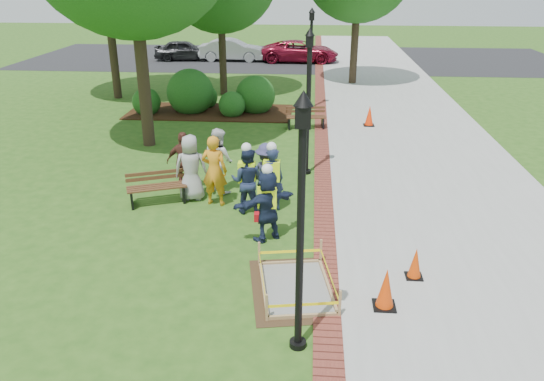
# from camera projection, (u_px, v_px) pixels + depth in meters

# --- Properties ---
(ground) EXTENTS (100.00, 100.00, 0.00)m
(ground) POSITION_uv_depth(u_px,v_px,m) (245.00, 253.00, 11.60)
(ground) COLOR #285116
(ground) RESTS_ON ground
(sidewalk) EXTENTS (6.00, 60.00, 0.02)m
(sidewalk) POSITION_uv_depth(u_px,v_px,m) (406.00, 129.00, 20.43)
(sidewalk) COLOR #9E9E99
(sidewalk) RESTS_ON ground
(brick_edging) EXTENTS (0.50, 60.00, 0.03)m
(brick_edging) POSITION_uv_depth(u_px,v_px,m) (321.00, 127.00, 20.66)
(brick_edging) COLOR maroon
(brick_edging) RESTS_ON ground
(mulch_bed) EXTENTS (7.00, 3.00, 0.05)m
(mulch_bed) POSITION_uv_depth(u_px,v_px,m) (210.00, 112.00, 22.83)
(mulch_bed) COLOR #381E0F
(mulch_bed) RESTS_ON ground
(parking_lot) EXTENTS (36.00, 12.00, 0.01)m
(parking_lot) POSITION_uv_depth(u_px,v_px,m) (293.00, 58.00, 36.40)
(parking_lot) COLOR black
(parking_lot) RESTS_ON ground
(wet_concrete_pad) EXTENTS (2.06, 2.55, 0.55)m
(wet_concrete_pad) POSITION_uv_depth(u_px,v_px,m) (296.00, 279.00, 10.21)
(wet_concrete_pad) COLOR #47331E
(wet_concrete_pad) RESTS_ON ground
(bench_near) EXTENTS (1.61, 1.02, 0.83)m
(bench_near) POSITION_uv_depth(u_px,v_px,m) (157.00, 194.00, 13.95)
(bench_near) COLOR brown
(bench_near) RESTS_ON ground
(bench_far) EXTENTS (1.56, 0.68, 0.82)m
(bench_far) POSITION_uv_depth(u_px,v_px,m) (306.00, 122.00, 20.46)
(bench_far) COLOR #51381B
(bench_far) RESTS_ON ground
(cone_front) EXTENTS (0.41, 0.41, 0.82)m
(cone_front) POSITION_uv_depth(u_px,v_px,m) (386.00, 289.00, 9.60)
(cone_front) COLOR black
(cone_front) RESTS_ON ground
(cone_back) EXTENTS (0.34, 0.34, 0.67)m
(cone_back) POSITION_uv_depth(u_px,v_px,m) (415.00, 264.00, 10.55)
(cone_back) COLOR black
(cone_back) RESTS_ON ground
(cone_far) EXTENTS (0.42, 0.42, 0.82)m
(cone_far) POSITION_uv_depth(u_px,v_px,m) (369.00, 116.00, 20.72)
(cone_far) COLOR black
(cone_far) RESTS_ON ground
(toolbox) EXTENTS (0.41, 0.25, 0.20)m
(toolbox) POSITION_uv_depth(u_px,v_px,m) (262.00, 217.00, 13.06)
(toolbox) COLOR #B40D16
(toolbox) RESTS_ON ground
(lamp_near) EXTENTS (0.28, 0.28, 4.26)m
(lamp_near) POSITION_uv_depth(u_px,v_px,m) (301.00, 210.00, 7.79)
(lamp_near) COLOR black
(lamp_near) RESTS_ON ground
(lamp_mid) EXTENTS (0.28, 0.28, 4.26)m
(lamp_mid) POSITION_uv_depth(u_px,v_px,m) (308.00, 92.00, 15.14)
(lamp_mid) COLOR black
(lamp_mid) RESTS_ON ground
(lamp_far) EXTENTS (0.28, 0.28, 4.26)m
(lamp_far) POSITION_uv_depth(u_px,v_px,m) (311.00, 51.00, 22.49)
(lamp_far) COLOR black
(lamp_far) RESTS_ON ground
(shrub_a) EXTENTS (1.20, 1.20, 1.20)m
(shrub_a) POSITION_uv_depth(u_px,v_px,m) (148.00, 114.00, 22.62)
(shrub_a) COLOR #194F16
(shrub_a) RESTS_ON ground
(shrub_b) EXTENTS (1.99, 1.99, 1.99)m
(shrub_b) POSITION_uv_depth(u_px,v_px,m) (191.00, 112.00, 22.93)
(shrub_b) COLOR #194F16
(shrub_b) RESTS_ON ground
(shrub_c) EXTENTS (1.12, 1.12, 1.12)m
(shrub_c) POSITION_uv_depth(u_px,v_px,m) (232.00, 116.00, 22.28)
(shrub_c) COLOR #194F16
(shrub_c) RESTS_ON ground
(shrub_d) EXTENTS (1.69, 1.69, 1.69)m
(shrub_d) POSITION_uv_depth(u_px,v_px,m) (256.00, 112.00, 22.93)
(shrub_d) COLOR #194F16
(shrub_d) RESTS_ON ground
(shrub_e) EXTENTS (1.08, 1.08, 1.08)m
(shrub_e) POSITION_uv_depth(u_px,v_px,m) (206.00, 107.00, 23.69)
(shrub_e) COLOR #194F16
(shrub_e) RESTS_ON ground
(casual_person_a) EXTENTS (0.60, 0.41, 1.78)m
(casual_person_a) POSITION_uv_depth(u_px,v_px,m) (191.00, 168.00, 13.98)
(casual_person_a) COLOR #999999
(casual_person_a) RESTS_ON ground
(casual_person_b) EXTENTS (0.66, 0.48, 1.88)m
(casual_person_b) POSITION_uv_depth(u_px,v_px,m) (214.00, 171.00, 13.64)
(casual_person_b) COLOR orange
(casual_person_b) RESTS_ON ground
(casual_person_c) EXTENTS (0.66, 0.67, 1.79)m
(casual_person_c) POSITION_uv_depth(u_px,v_px,m) (219.00, 160.00, 14.51)
(casual_person_c) COLOR silver
(casual_person_c) RESTS_ON ground
(casual_person_d) EXTENTS (0.55, 0.36, 1.68)m
(casual_person_d) POSITION_uv_depth(u_px,v_px,m) (185.00, 162.00, 14.56)
(casual_person_d) COLOR #572C23
(casual_person_d) RESTS_ON ground
(casual_person_e) EXTENTS (0.62, 0.61, 1.66)m
(casual_person_e) POSITION_uv_depth(u_px,v_px,m) (267.00, 174.00, 13.71)
(casual_person_e) COLOR #383761
(casual_person_e) RESTS_ON ground
(hivis_worker_a) EXTENTS (0.64, 0.60, 1.83)m
(hivis_worker_a) POSITION_uv_depth(u_px,v_px,m) (267.00, 203.00, 11.86)
(hivis_worker_a) COLOR #17223C
(hivis_worker_a) RESTS_ON ground
(hivis_worker_b) EXTENTS (0.60, 0.45, 1.82)m
(hivis_worker_b) POSITION_uv_depth(u_px,v_px,m) (272.00, 177.00, 13.33)
(hivis_worker_b) COLOR #1A2244
(hivis_worker_b) RESTS_ON ground
(hivis_worker_c) EXTENTS (0.58, 0.41, 1.85)m
(hivis_worker_c) POSITION_uv_depth(u_px,v_px,m) (247.00, 178.00, 13.20)
(hivis_worker_c) COLOR #18193F
(hivis_worker_c) RESTS_ON ground
(parked_car_a) EXTENTS (2.43, 4.64, 1.45)m
(parked_car_a) POSITION_uv_depth(u_px,v_px,m) (185.00, 60.00, 35.59)
(parked_car_a) COLOR black
(parked_car_a) RESTS_ON ground
(parked_car_b) EXTENTS (2.12, 4.77, 1.55)m
(parked_car_b) POSITION_uv_depth(u_px,v_px,m) (232.00, 61.00, 35.42)
(parked_car_b) COLOR #A7A8AC
(parked_car_b) RESTS_ON ground
(parked_car_c) EXTENTS (2.12, 4.67, 1.51)m
(parked_car_c) POSITION_uv_depth(u_px,v_px,m) (300.00, 62.00, 34.98)
(parked_car_c) COLOR maroon
(parked_car_c) RESTS_ON ground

